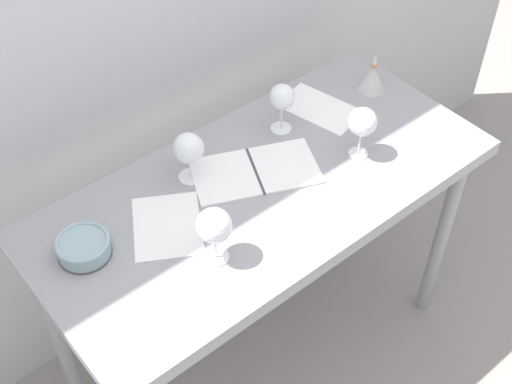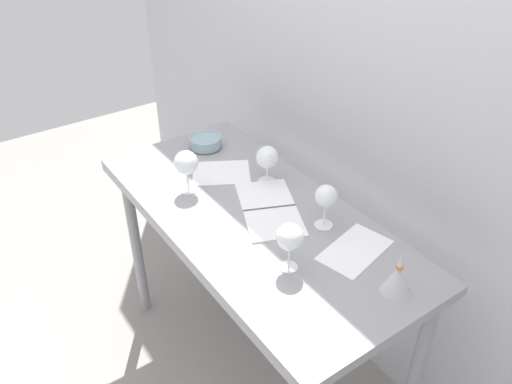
{
  "view_description": "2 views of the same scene",
  "coord_description": "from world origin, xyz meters",
  "px_view_note": "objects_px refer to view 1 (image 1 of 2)",
  "views": [
    {
      "loc": [
        -0.93,
        -1.1,
        2.33
      ],
      "look_at": [
        -0.05,
        -0.04,
        0.93
      ],
      "focal_mm": 48.48,
      "sensor_mm": 36.0,
      "label": 1
    },
    {
      "loc": [
        1.28,
        -0.9,
        2.05
      ],
      "look_at": [
        0.02,
        -0.01,
        1.0
      ],
      "focal_mm": 36.46,
      "sensor_mm": 36.0,
      "label": 2
    }
  ],
  "objects_px": {
    "wine_glass_near_left": "(214,227)",
    "tasting_sheet_lower": "(320,108)",
    "tasting_sheet_upper": "(167,226)",
    "wine_glass_far_left": "(189,150)",
    "open_notebook": "(255,171)",
    "wine_glass_near_right": "(362,123)",
    "tasting_bowl": "(83,247)",
    "decanter_funnel": "(372,77)",
    "wine_glass_far_right": "(282,98)"
  },
  "relations": [
    {
      "from": "decanter_funnel",
      "to": "wine_glass_near_right",
      "type": "bearing_deg",
      "value": -142.68
    },
    {
      "from": "tasting_sheet_upper",
      "to": "tasting_bowl",
      "type": "relative_size",
      "value": 1.63
    },
    {
      "from": "wine_glass_far_left",
      "to": "decanter_funnel",
      "type": "height_order",
      "value": "wine_glass_far_left"
    },
    {
      "from": "open_notebook",
      "to": "tasting_bowl",
      "type": "bearing_deg",
      "value": -160.9
    },
    {
      "from": "tasting_sheet_lower",
      "to": "decanter_funnel",
      "type": "bearing_deg",
      "value": -21.78
    },
    {
      "from": "wine_glass_far_right",
      "to": "wine_glass_near_left",
      "type": "distance_m",
      "value": 0.56
    },
    {
      "from": "wine_glass_far_right",
      "to": "decanter_funnel",
      "type": "height_order",
      "value": "wine_glass_far_right"
    },
    {
      "from": "tasting_bowl",
      "to": "decanter_funnel",
      "type": "relative_size",
      "value": 1.01
    },
    {
      "from": "wine_glass_near_left",
      "to": "decanter_funnel",
      "type": "distance_m",
      "value": 0.89
    },
    {
      "from": "wine_glass_near_right",
      "to": "decanter_funnel",
      "type": "distance_m",
      "value": 0.35
    },
    {
      "from": "wine_glass_near_left",
      "to": "tasting_sheet_upper",
      "type": "relative_size",
      "value": 0.74
    },
    {
      "from": "tasting_sheet_upper",
      "to": "wine_glass_far_right",
      "type": "bearing_deg",
      "value": 42.53
    },
    {
      "from": "tasting_bowl",
      "to": "decanter_funnel",
      "type": "distance_m",
      "value": 1.12
    },
    {
      "from": "wine_glass_far_left",
      "to": "tasting_sheet_upper",
      "type": "xyz_separation_m",
      "value": [
        -0.17,
        -0.12,
        -0.11
      ]
    },
    {
      "from": "wine_glass_far_right",
      "to": "wine_glass_near_left",
      "type": "bearing_deg",
      "value": -148.96
    },
    {
      "from": "wine_glass_near_left",
      "to": "tasting_sheet_upper",
      "type": "height_order",
      "value": "wine_glass_near_left"
    },
    {
      "from": "wine_glass_near_right",
      "to": "wine_glass_far_left",
      "type": "bearing_deg",
      "value": 151.81
    },
    {
      "from": "wine_glass_near_left",
      "to": "decanter_funnel",
      "type": "height_order",
      "value": "wine_glass_near_left"
    },
    {
      "from": "wine_glass_far_right",
      "to": "wine_glass_near_right",
      "type": "bearing_deg",
      "value": -66.6
    },
    {
      "from": "wine_glass_far_left",
      "to": "tasting_bowl",
      "type": "xyz_separation_m",
      "value": [
        -0.39,
        -0.06,
        -0.08
      ]
    },
    {
      "from": "wine_glass_near_left",
      "to": "open_notebook",
      "type": "xyz_separation_m",
      "value": [
        0.29,
        0.19,
        -0.12
      ]
    },
    {
      "from": "wine_glass_near_right",
      "to": "tasting_sheet_upper",
      "type": "relative_size",
      "value": 0.73
    },
    {
      "from": "tasting_sheet_upper",
      "to": "decanter_funnel",
      "type": "relative_size",
      "value": 1.64
    },
    {
      "from": "open_notebook",
      "to": "tasting_sheet_lower",
      "type": "xyz_separation_m",
      "value": [
        0.36,
        0.1,
        -0.0
      ]
    },
    {
      "from": "tasting_bowl",
      "to": "tasting_sheet_upper",
      "type": "bearing_deg",
      "value": -14.26
    },
    {
      "from": "wine_glass_near_right",
      "to": "open_notebook",
      "type": "xyz_separation_m",
      "value": [
        -0.3,
        0.14,
        -0.12
      ]
    },
    {
      "from": "wine_glass_far_left",
      "to": "tasting_bowl",
      "type": "distance_m",
      "value": 0.4
    },
    {
      "from": "tasting_sheet_upper",
      "to": "wine_glass_near_left",
      "type": "bearing_deg",
      "value": -47.89
    },
    {
      "from": "tasting_sheet_upper",
      "to": "tasting_bowl",
      "type": "height_order",
      "value": "tasting_bowl"
    },
    {
      "from": "decanter_funnel",
      "to": "wine_glass_far_left",
      "type": "bearing_deg",
      "value": 176.93
    },
    {
      "from": "wine_glass_far_left",
      "to": "tasting_sheet_lower",
      "type": "bearing_deg",
      "value": -0.82
    },
    {
      "from": "wine_glass_near_left",
      "to": "wine_glass_far_right",
      "type": "bearing_deg",
      "value": 31.04
    },
    {
      "from": "wine_glass_near_left",
      "to": "open_notebook",
      "type": "relative_size",
      "value": 0.41
    },
    {
      "from": "wine_glass_near_right",
      "to": "tasting_bowl",
      "type": "height_order",
      "value": "wine_glass_near_right"
    },
    {
      "from": "tasting_sheet_lower",
      "to": "wine_glass_far_right",
      "type": "bearing_deg",
      "value": 165.28
    },
    {
      "from": "wine_glass_far_right",
      "to": "tasting_sheet_upper",
      "type": "distance_m",
      "value": 0.54
    },
    {
      "from": "tasting_sheet_upper",
      "to": "tasting_bowl",
      "type": "bearing_deg",
      "value": -164.08
    },
    {
      "from": "wine_glass_near_right",
      "to": "tasting_sheet_upper",
      "type": "height_order",
      "value": "wine_glass_near_right"
    },
    {
      "from": "wine_glass_near_left",
      "to": "tasting_sheet_lower",
      "type": "distance_m",
      "value": 0.71
    },
    {
      "from": "open_notebook",
      "to": "tasting_sheet_upper",
      "type": "bearing_deg",
      "value": -154.18
    },
    {
      "from": "wine_glass_far_right",
      "to": "open_notebook",
      "type": "bearing_deg",
      "value": -151.85
    },
    {
      "from": "tasting_sheet_lower",
      "to": "open_notebook",
      "type": "bearing_deg",
      "value": -177.85
    },
    {
      "from": "wine_glass_far_left",
      "to": "tasting_sheet_upper",
      "type": "bearing_deg",
      "value": -144.9
    },
    {
      "from": "wine_glass_far_left",
      "to": "open_notebook",
      "type": "bearing_deg",
      "value": -33.22
    },
    {
      "from": "open_notebook",
      "to": "wine_glass_far_left",
      "type": "bearing_deg",
      "value": 170.68
    },
    {
      "from": "wine_glass_far_left",
      "to": "wine_glass_near_right",
      "type": "height_order",
      "value": "wine_glass_near_right"
    },
    {
      "from": "open_notebook",
      "to": "tasting_sheet_upper",
      "type": "height_order",
      "value": "open_notebook"
    },
    {
      "from": "tasting_sheet_upper",
      "to": "decanter_funnel",
      "type": "distance_m",
      "value": 0.89
    },
    {
      "from": "wine_glass_far_left",
      "to": "wine_glass_far_right",
      "type": "distance_m",
      "value": 0.35
    },
    {
      "from": "wine_glass_far_left",
      "to": "wine_glass_near_right",
      "type": "relative_size",
      "value": 0.93
    }
  ]
}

